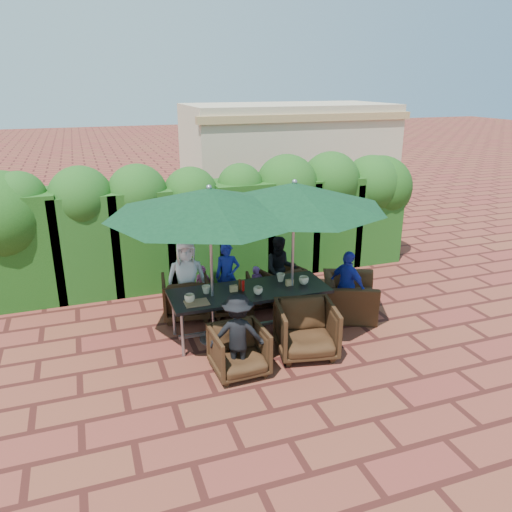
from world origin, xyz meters
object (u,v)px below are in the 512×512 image
object	(u,v)px
chair_far_mid	(231,293)
chair_end_right	(350,291)
umbrella_left	(209,202)
chair_far_left	(185,295)
chair_near_right	(306,327)
chair_near_left	(239,348)
dining_table	(249,294)
chair_far_right	(280,282)
umbrella_right	(294,195)

from	to	relation	value
chair_far_mid	chair_end_right	world-z (taller)	chair_end_right
umbrella_left	chair_far_left	xyz separation A→B (m)	(-0.23, 0.97, -1.82)
chair_far_left	chair_near_right	world-z (taller)	chair_near_right
chair_far_left	chair_near_left	bearing A→B (deg)	107.54
umbrella_left	chair_far_left	distance (m)	2.07
chair_far_left	chair_near_left	size ratio (longest dim) A/B	1.07
dining_table	chair_near_right	distance (m)	1.08
umbrella_left	chair_far_right	bearing A→B (deg)	33.79
chair_far_left	chair_far_right	bearing A→B (deg)	-170.11
dining_table	umbrella_left	world-z (taller)	umbrella_left
dining_table	chair_far_mid	size ratio (longest dim) A/B	3.52
dining_table	chair_far_right	size ratio (longest dim) A/B	3.44
umbrella_right	chair_near_left	bearing A→B (deg)	-140.77
umbrella_right	chair_far_right	xyz separation A→B (m)	(0.23, 1.06, -1.85)
umbrella_right	chair_far_right	world-z (taller)	umbrella_right
umbrella_left	chair_far_right	distance (m)	2.61
umbrella_right	chair_near_left	distance (m)	2.41
dining_table	chair_end_right	distance (m)	1.86
chair_far_left	chair_end_right	distance (m)	2.81
chair_far_left	chair_end_right	size ratio (longest dim) A/B	0.78
umbrella_right	chair_far_left	size ratio (longest dim) A/B	3.56
chair_far_mid	chair_near_right	distance (m)	1.83
umbrella_left	chair_near_left	size ratio (longest dim) A/B	4.05
umbrella_left	umbrella_right	world-z (taller)	same
umbrella_right	chair_far_left	distance (m)	2.58
umbrella_left	chair_far_mid	bearing A→B (deg)	57.06
dining_table	umbrella_left	bearing A→B (deg)	-178.16
dining_table	chair_near_left	distance (m)	1.19
chair_far_mid	chair_near_left	size ratio (longest dim) A/B	0.96
umbrella_left	chair_far_left	bearing A→B (deg)	103.44
umbrella_left	chair_end_right	world-z (taller)	umbrella_left
umbrella_right	chair_far_mid	size ratio (longest dim) A/B	3.97
chair_near_right	chair_far_mid	bearing A→B (deg)	121.22
chair_end_right	dining_table	bearing A→B (deg)	116.92
chair_end_right	chair_far_right	bearing A→B (deg)	69.05
chair_near_left	chair_near_right	distance (m)	1.10
dining_table	chair_far_left	world-z (taller)	chair_far_left
dining_table	umbrella_right	xyz separation A→B (m)	(0.70, -0.05, 1.54)
chair_far_mid	chair_end_right	bearing A→B (deg)	168.10
chair_far_mid	chair_near_right	world-z (taller)	chair_near_right
umbrella_left	chair_far_right	size ratio (longest dim) A/B	4.14
chair_end_right	chair_far_mid	bearing A→B (deg)	92.65
umbrella_right	dining_table	bearing A→B (deg)	175.86
dining_table	chair_near_left	world-z (taller)	dining_table
dining_table	umbrella_left	xyz separation A→B (m)	(-0.60, -0.02, 1.54)
chair_far_left	chair_end_right	xyz separation A→B (m)	(2.67, -0.87, 0.05)
dining_table	chair_near_right	size ratio (longest dim) A/B	2.89
chair_near_right	umbrella_right	bearing A→B (deg)	92.83
umbrella_right	chair_end_right	distance (m)	2.11
umbrella_left	chair_near_right	bearing A→B (deg)	-36.05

